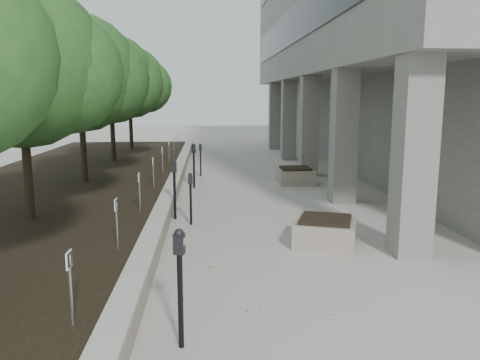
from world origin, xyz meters
name	(u,v)px	position (x,y,z in m)	size (l,w,h in m)	color
ground	(246,277)	(0.00, 0.00, 0.00)	(90.00, 90.00, 0.00)	#B0AAA2
retaining_wall	(176,179)	(-1.82, 9.00, 0.25)	(0.39, 26.00, 0.50)	tan
planting_bed	(73,182)	(-5.50, 9.00, 0.20)	(7.00, 26.00, 0.40)	black
crabapple_tree_2	(22,100)	(-4.80, 3.00, 3.12)	(4.60, 4.00, 5.44)	#22511E
crabapple_tree_3	(81,99)	(-4.80, 8.00, 3.12)	(4.60, 4.00, 5.44)	#22511E
crabapple_tree_4	(111,98)	(-4.80, 13.00, 3.12)	(4.60, 4.00, 5.44)	#22511E
crabapple_tree_5	(130,98)	(-4.80, 18.00, 3.12)	(4.60, 4.00, 5.44)	#22511E
parking_sign_1	(71,289)	(-2.35, -2.50, 0.88)	(0.04, 0.22, 0.96)	black
parking_sign_2	(117,224)	(-2.35, 0.50, 0.88)	(0.04, 0.22, 0.96)	black
parking_sign_3	(140,192)	(-2.35, 3.50, 0.88)	(0.04, 0.22, 0.96)	black
parking_sign_4	(153,173)	(-2.35, 6.50, 0.88)	(0.04, 0.22, 0.96)	black
parking_sign_5	(162,160)	(-2.35, 9.50, 0.88)	(0.04, 0.22, 0.96)	black
parking_sign_6	(169,151)	(-2.35, 12.50, 0.88)	(0.04, 0.22, 0.96)	black
parking_sign_7	(174,144)	(-2.35, 15.50, 0.88)	(0.04, 0.22, 0.96)	black
parking_sign_8	(178,139)	(-2.35, 18.50, 0.88)	(0.04, 0.22, 0.96)	black
parking_meter_1	(180,289)	(-1.03, -2.39, 0.79)	(0.16, 0.11, 1.58)	black
parking_meter_2	(191,199)	(-1.11, 3.61, 0.66)	(0.13, 0.09, 1.33)	black
parking_meter_3	(175,190)	(-1.55, 4.22, 0.78)	(0.16, 0.11, 1.57)	black
parking_meter_4	(194,166)	(-1.17, 8.54, 0.79)	(0.16, 0.11, 1.57)	black
parking_meter_5	(201,160)	(-0.98, 11.06, 0.66)	(0.13, 0.09, 1.33)	black
planter_front	(325,231)	(1.87, 1.79, 0.30)	(1.28, 1.28, 0.60)	tan
planter_back	(295,175)	(2.55, 9.21, 0.30)	(1.29, 1.29, 0.60)	tan
berry_scatter	(229,211)	(-0.10, 5.00, 0.01)	(3.30, 14.10, 0.02)	maroon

